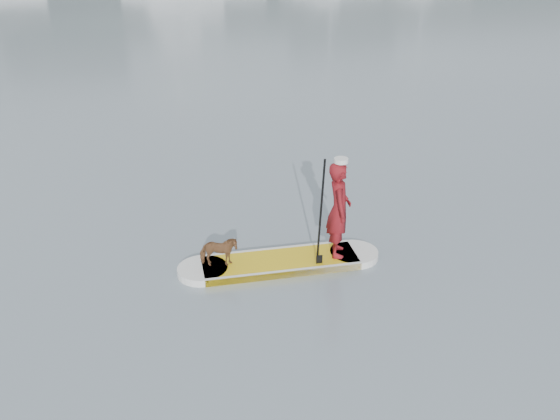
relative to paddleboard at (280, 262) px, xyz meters
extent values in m
plane|color=slate|center=(0.37, -1.52, -0.06)|extent=(140.00, 140.00, 0.00)
cube|color=gold|center=(0.00, 0.00, 0.00)|extent=(2.51, 0.84, 0.12)
cylinder|color=silver|center=(-1.25, 0.02, 0.00)|extent=(0.80, 0.80, 0.12)
cylinder|color=silver|center=(1.25, -0.02, 0.00)|extent=(0.80, 0.80, 0.12)
cube|color=silver|center=(0.01, 0.37, 0.00)|extent=(2.50, 0.10, 0.12)
cube|color=silver|center=(-0.01, -0.37, 0.00)|extent=(2.50, 0.10, 0.12)
imported|color=maroon|center=(0.95, -0.02, 0.86)|extent=(0.51, 0.65, 1.59)
cylinder|color=silver|center=(0.95, -0.02, 1.69)|extent=(0.22, 0.22, 0.07)
imported|color=brown|center=(-0.98, 0.02, 0.31)|extent=(0.64, 0.37, 0.51)
cylinder|color=black|center=(0.58, -0.26, 0.94)|extent=(0.04, 0.30, 1.89)
cube|color=black|center=(0.58, -0.26, 0.04)|extent=(0.10, 0.02, 0.32)
camera|label=1|loc=(-1.95, -8.47, 5.15)|focal=40.00mm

